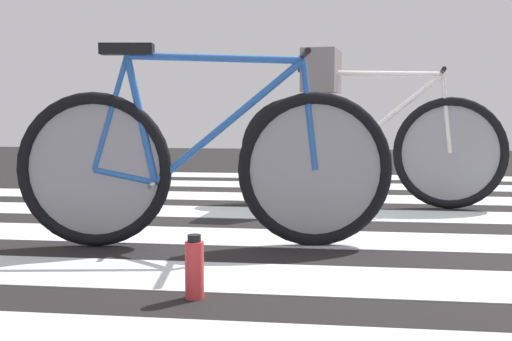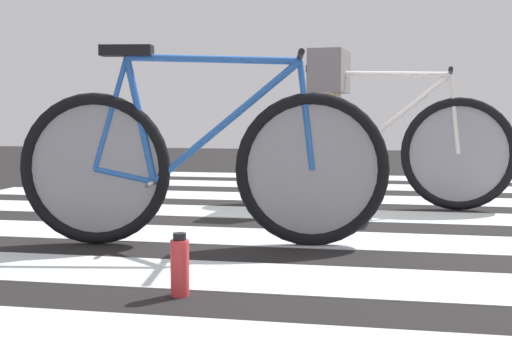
{
  "view_description": "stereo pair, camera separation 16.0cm",
  "coord_description": "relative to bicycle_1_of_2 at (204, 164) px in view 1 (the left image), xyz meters",
  "views": [
    {
      "loc": [
        0.07,
        -3.6,
        0.65
      ],
      "look_at": [
        -0.36,
        -0.39,
        0.35
      ],
      "focal_mm": 45.63,
      "sensor_mm": 36.0,
      "label": 1
    },
    {
      "loc": [
        0.23,
        -3.6,
        0.65
      ],
      "look_at": [
        -0.36,
        -0.39,
        0.35
      ],
      "focal_mm": 45.63,
      "sensor_mm": 36.0,
      "label": 2
    }
  ],
  "objects": [
    {
      "name": "water_bottle",
      "position": [
        0.15,
        -0.83,
        -0.28
      ],
      "size": [
        0.06,
        0.06,
        0.22
      ],
      "color": "red",
      "rests_on": "ground"
    },
    {
      "name": "crosswalk_markings",
      "position": [
        0.53,
        0.6,
        -0.38
      ],
      "size": [
        5.49,
        5.74,
        0.0
      ],
      "color": "silver",
      "rests_on": "ground"
    },
    {
      "name": "cyclist_2_of_2",
      "position": [
        0.5,
        1.42,
        0.28
      ],
      "size": [
        0.35,
        0.43,
        1.03
      ],
      "rotation": [
        0.0,
        0.0,
        -0.11
      ],
      "color": "beige",
      "rests_on": "ground"
    },
    {
      "name": "bicycle_1_of_2",
      "position": [
        0.0,
        0.0,
        0.0
      ],
      "size": [
        1.73,
        0.52,
        0.93
      ],
      "rotation": [
        0.0,
        0.0,
        0.14
      ],
      "color": "black",
      "rests_on": "ground"
    },
    {
      "name": "bicycle_2_of_2",
      "position": [
        0.8,
        1.39,
        0.0
      ],
      "size": [
        1.73,
        0.52,
        0.93
      ],
      "rotation": [
        0.0,
        0.0,
        -0.11
      ],
      "color": "black",
      "rests_on": "ground"
    },
    {
      "name": "ground",
      "position": [
        0.56,
        0.67,
        -0.4
      ],
      "size": [
        18.0,
        14.0,
        0.02
      ],
      "color": "black"
    }
  ]
}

